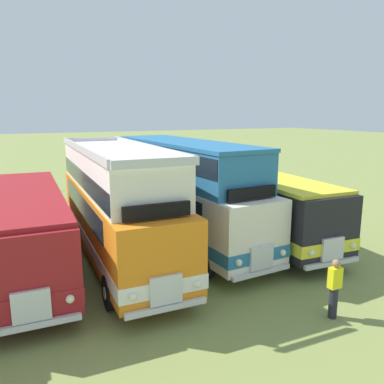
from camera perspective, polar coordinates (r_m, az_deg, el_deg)
The scene contains 5 objects.
bus_sixth_in_row at distance 14.82m, azimuth -23.39°, elevation -4.68°, with size 2.88×9.85×2.99m.
bus_seventh_in_row at distance 14.96m, azimuth -11.13°, elevation -1.37°, with size 2.83×10.62×4.52m.
bus_eighth_in_row at distance 16.60m, azimuth -0.93°, elevation 0.53°, with size 3.07×10.32×4.49m.
bus_ninth_in_row at distance 18.20m, azimuth 8.57°, elevation -0.90°, with size 3.16×11.04×2.99m.
marshal_person at distance 11.74m, azimuth 20.27°, elevation -13.19°, with size 0.36×0.24×1.73m.
Camera 1 is at (2.81, -14.34, 5.69)m, focal length 36.12 mm.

